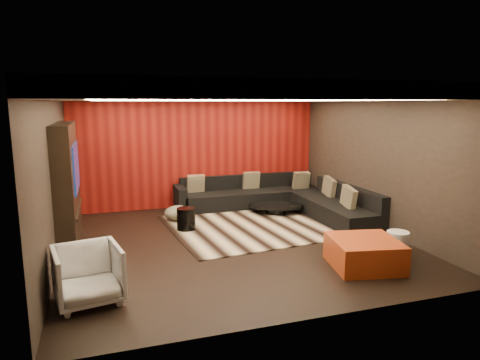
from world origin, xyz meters
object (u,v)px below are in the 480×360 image
object	(u,v)px
coffee_table	(276,208)
drum_stool	(186,219)
armchair	(88,275)
orange_ottoman	(364,253)
white_side_table	(397,245)
sectional_sofa	(281,200)

from	to	relation	value
coffee_table	drum_stool	xyz separation A→B (m)	(-2.22, -0.64, 0.11)
armchair	orange_ottoman	bearing A→B (deg)	-11.61
drum_stool	armchair	size ratio (longest dim) A/B	0.53
orange_ottoman	armchair	distance (m)	4.08
coffee_table	drum_stool	world-z (taller)	drum_stool
white_side_table	orange_ottoman	world-z (taller)	white_side_table
drum_stool	white_side_table	distance (m)	4.01
drum_stool	white_side_table	xyz separation A→B (m)	(3.03, -2.63, -0.01)
orange_ottoman	sectional_sofa	size ratio (longest dim) A/B	0.27
white_side_table	orange_ottoman	xyz separation A→B (m)	(-0.74, -0.15, -0.00)
drum_stool	sectional_sofa	size ratio (longest dim) A/B	0.12
drum_stool	sectional_sofa	world-z (taller)	sectional_sofa
coffee_table	sectional_sofa	bearing A→B (deg)	42.59
armchair	sectional_sofa	distance (m)	5.55
coffee_table	armchair	distance (m)	5.25
white_side_table	orange_ottoman	size ratio (longest dim) A/B	0.45
orange_ottoman	armchair	world-z (taller)	armchair
orange_ottoman	sectional_sofa	distance (m)	3.63
orange_ottoman	armchair	xyz separation A→B (m)	(-4.08, 0.05, 0.15)
orange_ottoman	armchair	bearing A→B (deg)	179.32
orange_ottoman	sectional_sofa	world-z (taller)	sectional_sofa
white_side_table	sectional_sofa	bearing A→B (deg)	99.59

